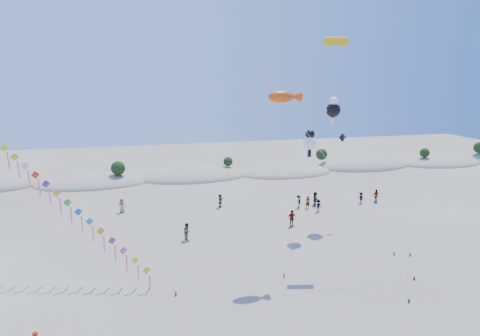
% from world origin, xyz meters
% --- Properties ---
extents(dune_ridge, '(145.30, 11.49, 5.57)m').
position_xyz_m(dune_ridge, '(1.06, 45.14, 0.11)').
color(dune_ridge, gray).
rests_on(dune_ridge, ground).
extents(kite_train, '(24.76, 15.77, 20.34)m').
position_xyz_m(kite_train, '(-19.11, 16.07, 10.42)').
color(kite_train, '#3F2D1E').
rests_on(kite_train, ground).
extents(fish_kite, '(11.08, 6.32, 15.27)m').
position_xyz_m(fish_kite, '(3.62, 11.27, 14.72)').
color(fish_kite, '#3F2D1E').
rests_on(fish_kite, ground).
extents(cartoon_kite_low, '(6.76, 10.20, 11.05)m').
position_xyz_m(cartoon_kite_low, '(8.87, 17.91, 9.86)').
color(cartoon_kite_low, '#3F2D1E').
rests_on(cartoon_kite_low, ground).
extents(cartoon_kite_high, '(2.71, 11.47, 14.25)m').
position_xyz_m(cartoon_kite_high, '(12.77, 20.69, 12.93)').
color(cartoon_kite_high, '#3F2D1E').
rests_on(cartoon_kite_high, ground).
extents(parafoil_kite, '(2.46, 11.70, 19.85)m').
position_xyz_m(parafoil_kite, '(9.29, 13.60, 19.00)').
color(parafoil_kite, '#3F2D1E').
rests_on(parafoil_kite, ground).
extents(dark_kite, '(2.71, 10.41, 10.33)m').
position_xyz_m(dark_kite, '(14.15, 17.04, 7.23)').
color(dark_kite, '#3F2D1E').
rests_on(dark_kite, ground).
extents(beachgoers, '(33.81, 11.48, 1.91)m').
position_xyz_m(beachgoers, '(8.10, 24.45, 0.87)').
color(beachgoers, slate).
rests_on(beachgoers, ground).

